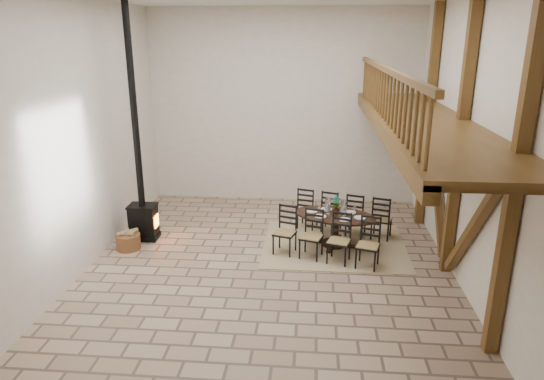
# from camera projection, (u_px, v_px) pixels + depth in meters

# --- Properties ---
(ground) EXTENTS (8.00, 8.00, 0.00)m
(ground) POSITION_uv_depth(u_px,v_px,m) (270.00, 263.00, 9.59)
(ground) COLOR tan
(ground) RESTS_ON ground
(room_shell) EXTENTS (7.02, 8.02, 5.01)m
(room_shell) POSITION_uv_depth(u_px,v_px,m) (336.00, 111.00, 8.58)
(room_shell) COLOR silver
(room_shell) RESTS_ON ground
(rug) EXTENTS (3.00, 2.50, 0.02)m
(rug) POSITION_uv_depth(u_px,v_px,m) (334.00, 245.00, 10.39)
(rug) COLOR tan
(rug) RESTS_ON ground
(dining_table) EXTENTS (2.59, 2.45, 1.11)m
(dining_table) POSITION_uv_depth(u_px,v_px,m) (335.00, 230.00, 10.28)
(dining_table) COLOR black
(dining_table) RESTS_ON ground
(wood_stove) EXTENTS (0.62, 0.48, 5.00)m
(wood_stove) POSITION_uv_depth(u_px,v_px,m) (141.00, 189.00, 10.41)
(wood_stove) COLOR black
(wood_stove) RESTS_ON ground
(log_basket) EXTENTS (0.50, 0.50, 0.41)m
(log_basket) POSITION_uv_depth(u_px,v_px,m) (128.00, 241.00, 10.18)
(log_basket) COLOR brown
(log_basket) RESTS_ON ground
(log_stack) EXTENTS (0.46, 0.52, 0.22)m
(log_stack) POSITION_uv_depth(u_px,v_px,m) (135.00, 234.00, 10.69)
(log_stack) COLOR #9A7756
(log_stack) RESTS_ON ground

